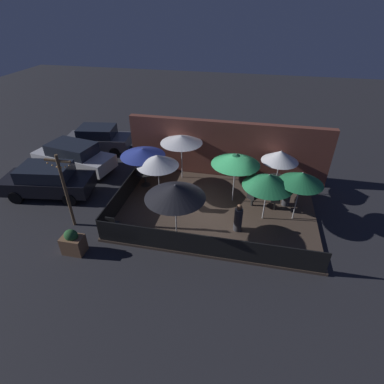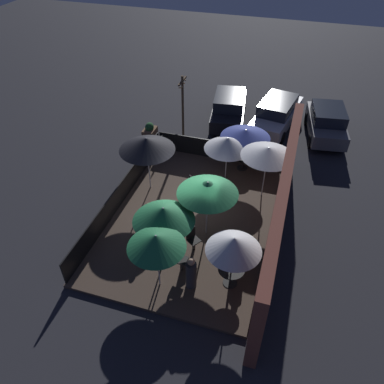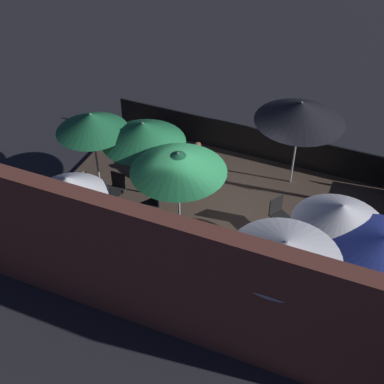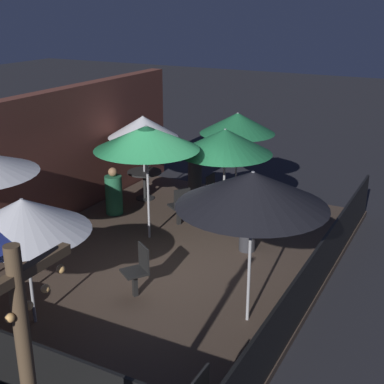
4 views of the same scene
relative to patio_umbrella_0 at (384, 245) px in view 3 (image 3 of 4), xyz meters
name	(u,v)px [view 3 (image 3 of 4)]	position (x,y,z in m)	size (l,w,h in m)	color
ground_plane	(216,224)	(3.88, -1.28, -1.99)	(60.00, 60.00, 0.00)	#26262B
patio_deck	(216,222)	(3.88, -1.28, -1.93)	(8.80, 6.15, 0.12)	#47382D
building_wall	(156,274)	(3.88, 2.02, -0.45)	(10.40, 0.36, 3.09)	brown
fence_front	(254,142)	(3.88, -4.31, -1.40)	(8.60, 0.05, 0.95)	black
patio_umbrella_0	(384,245)	(0.00, 0.00, 0.00)	(2.20, 2.20, 2.07)	#B2B2B7
patio_umbrella_1	(68,187)	(6.52, 0.90, 0.02)	(1.75, 1.75, 2.16)	#B2B2B7
patio_umbrella_2	(286,249)	(1.66, 1.18, 0.33)	(2.14, 2.14, 2.40)	#B2B2B7
patio_umbrella_3	(143,132)	(5.96, -1.58, 0.07)	(2.10, 2.10, 2.22)	#B2B2B7
patio_umbrella_4	(341,215)	(0.93, -0.59, -0.05)	(1.99, 1.99, 2.09)	#B2B2B7
patio_umbrella_5	(301,112)	(2.56, -3.56, 0.35)	(2.29, 2.29, 2.49)	#B2B2B7
patio_umbrella_6	(91,122)	(7.25, -1.32, 0.19)	(1.82, 1.82, 2.32)	#B2B2B7
patio_umbrella_7	(178,162)	(4.52, -0.48, 0.34)	(2.18, 2.18, 2.46)	#B2B2B7
dining_table_0	(370,289)	(0.00, 0.00, -1.29)	(0.88, 0.88, 0.73)	black
dining_table_1	(76,231)	(6.52, 0.90, -1.29)	(0.87, 0.87, 0.73)	black
patio_chair_1	(151,203)	(5.41, -0.75, -1.38)	(0.56, 0.56, 0.91)	black
patio_chair_2	(278,214)	(2.40, -1.60, -1.37)	(0.55, 0.55, 0.92)	black
patio_chair_3	(117,189)	(6.46, -0.89, -1.35)	(0.42, 0.42, 0.95)	black
patron_0	(87,195)	(6.99, -0.31, -1.28)	(0.50, 0.50, 1.31)	#333338
patron_1	(121,251)	(5.31, 1.00, -1.37)	(0.57, 0.57, 1.15)	#236642
patron_2	(197,164)	(4.93, -2.59, -1.29)	(0.43, 0.43, 1.28)	#333338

